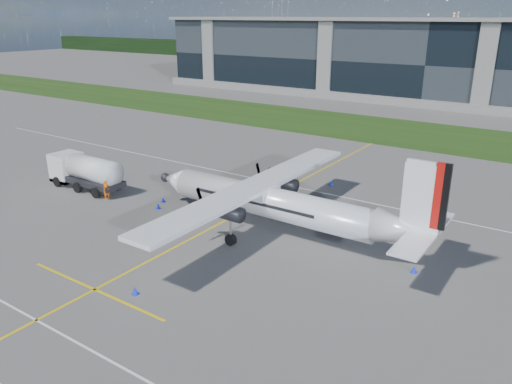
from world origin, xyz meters
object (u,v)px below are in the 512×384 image
object	(u,v)px
pylon_west	(280,18)
fuel_tanker_truck	(82,171)
turboprop_aircraft	(280,187)
baggage_tug	(88,173)
safety_cone_portwing	(135,291)
safety_cone_tail	(414,269)
safety_cone_stbdwing	(331,183)
ground_crew_person	(107,189)
safety_cone_nose_port	(158,206)
safety_cone_fwd	(163,199)

from	to	relation	value
pylon_west	fuel_tanker_truck	distance (m)	158.92
pylon_west	turboprop_aircraft	world-z (taller)	pylon_west
fuel_tanker_truck	baggage_tug	bearing A→B (deg)	125.81
turboprop_aircraft	safety_cone_portwing	world-z (taller)	turboprop_aircraft
safety_cone_tail	safety_cone_stbdwing	bearing A→B (deg)	133.55
ground_crew_person	safety_cone_stbdwing	size ratio (longest dim) A/B	4.31
safety_cone_tail	turboprop_aircraft	bearing A→B (deg)	177.74
safety_cone_nose_port	safety_cone_fwd	distance (m)	1.65
safety_cone_fwd	safety_cone_portwing	xyz separation A→B (m)	(9.87, -12.54, 0.00)
safety_cone_fwd	baggage_tug	bearing A→B (deg)	179.56
turboprop_aircraft	safety_cone_stbdwing	bearing A→B (deg)	97.82
ground_crew_person	safety_cone_portwing	size ratio (longest dim) A/B	4.31
pylon_west	safety_cone_nose_port	size ratio (longest dim) A/B	60.00
fuel_tanker_truck	pylon_west	bearing A→B (deg)	114.72
ground_crew_person	safety_cone_portwing	xyz separation A→B (m)	(14.53, -10.09, -0.83)
pylon_west	safety_cone_fwd	size ratio (longest dim) A/B	60.00
baggage_tug	fuel_tanker_truck	bearing A→B (deg)	-54.19
ground_crew_person	safety_cone_fwd	xyz separation A→B (m)	(4.66, 2.45, -0.83)
safety_cone_stbdwing	safety_cone_portwing	world-z (taller)	same
safety_cone_nose_port	safety_cone_fwd	size ratio (longest dim) A/B	1.00
ground_crew_person	fuel_tanker_truck	bearing A→B (deg)	85.29
safety_cone_fwd	safety_cone_tail	xyz separation A→B (m)	(23.07, -0.26, 0.00)
baggage_tug	safety_cone_nose_port	distance (m)	11.43
baggage_tug	pylon_west	bearing A→B (deg)	114.59
safety_cone_nose_port	turboprop_aircraft	bearing A→B (deg)	7.88
pylon_west	safety_cone_nose_port	xyz separation A→B (m)	(76.45, -143.84, -14.75)
safety_cone_nose_port	safety_cone_tail	size ratio (longest dim) A/B	1.00
fuel_tanker_truck	safety_cone_fwd	distance (m)	9.61
safety_cone_nose_port	safety_cone_portwing	size ratio (longest dim) A/B	1.00
turboprop_aircraft	fuel_tanker_truck	xyz separation A→B (m)	(-21.75, -1.60, -2.13)
ground_crew_person	safety_cone_tail	world-z (taller)	ground_crew_person
safety_cone_nose_port	safety_cone_tail	distance (m)	22.28
ground_crew_person	safety_cone_nose_port	world-z (taller)	ground_crew_person
fuel_tanker_truck	safety_cone_fwd	size ratio (longest dim) A/B	17.81
pylon_west	baggage_tug	xyz separation A→B (m)	(65.14, -142.33, -14.08)
safety_cone_portwing	safety_cone_tail	size ratio (longest dim) A/B	1.00
turboprop_aircraft	safety_cone_fwd	size ratio (longest dim) A/B	50.67
turboprop_aircraft	ground_crew_person	size ratio (longest dim) A/B	11.77
baggage_tug	turboprop_aircraft	bearing A→B (deg)	0.21
ground_crew_person	safety_cone_portwing	bearing A→B (deg)	-117.41
ground_crew_person	safety_cone_fwd	world-z (taller)	ground_crew_person
pylon_west	safety_cone_portwing	distance (m)	177.59
pylon_west	safety_cone_nose_port	distance (m)	163.56
safety_cone_fwd	safety_cone_tail	size ratio (longest dim) A/B	1.00
safety_cone_stbdwing	safety_cone_fwd	distance (m)	16.67
safety_cone_stbdwing	safety_cone_nose_port	bearing A→B (deg)	-124.40
turboprop_aircraft	ground_crew_person	bearing A→B (deg)	-171.28
safety_cone_fwd	safety_cone_tail	bearing A→B (deg)	-0.64
ground_crew_person	safety_cone_fwd	size ratio (longest dim) A/B	4.31
safety_cone_nose_port	safety_cone_fwd	xyz separation A→B (m)	(-0.82, 1.43, 0.00)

